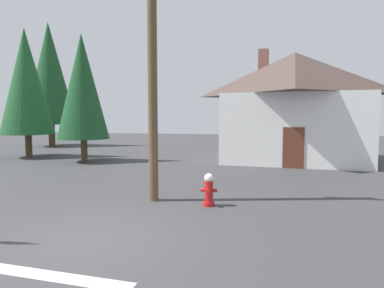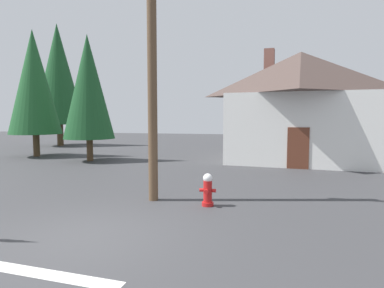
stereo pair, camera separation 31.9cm
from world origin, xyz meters
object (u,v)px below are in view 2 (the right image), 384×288
(fire_hydrant, at_px, (208,190))
(pine_tree_mid_left, at_px, (34,82))
(house, at_px, (300,105))
(pine_tree_tall_left, at_px, (58,74))
(utility_pole, at_px, (152,54))
(pine_tree_short_left, at_px, (88,87))

(fire_hydrant, distance_m, pine_tree_mid_left, 15.99)
(house, height_order, pine_tree_mid_left, pine_tree_mid_left)
(fire_hydrant, bearing_deg, pine_tree_tall_left, 134.97)
(fire_hydrant, relative_size, pine_tree_tall_left, 0.09)
(utility_pole, bearing_deg, house, 63.75)
(pine_tree_tall_left, bearing_deg, pine_tree_short_left, -46.93)
(pine_tree_tall_left, xyz_separation_m, pine_tree_short_left, (7.71, -8.25, -1.94))
(house, bearing_deg, pine_tree_tall_left, 164.33)
(fire_hydrant, bearing_deg, pine_tree_short_left, 136.88)
(pine_tree_short_left, bearing_deg, pine_tree_mid_left, 165.26)
(utility_pole, height_order, house, utility_pole)
(pine_tree_short_left, bearing_deg, house, 13.84)
(pine_tree_short_left, bearing_deg, utility_pole, -48.81)
(fire_hydrant, relative_size, pine_tree_short_left, 0.13)
(utility_pole, distance_m, pine_tree_short_left, 9.86)
(fire_hydrant, relative_size, pine_tree_mid_left, 0.12)
(fire_hydrant, xyz_separation_m, pine_tree_short_left, (-8.20, 7.68, 3.70))
(fire_hydrant, bearing_deg, pine_tree_mid_left, 145.02)
(fire_hydrant, xyz_separation_m, house, (3.35, 10.52, 2.73))
(pine_tree_tall_left, bearing_deg, pine_tree_mid_left, -65.20)
(fire_hydrant, height_order, house, house)
(utility_pole, relative_size, pine_tree_mid_left, 1.05)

